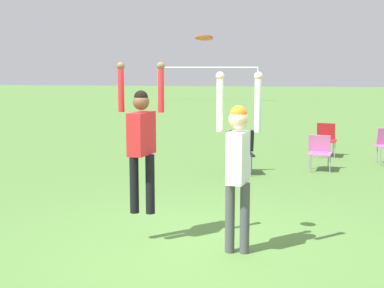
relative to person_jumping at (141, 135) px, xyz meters
name	(u,v)px	position (x,y,z in m)	size (l,w,h in m)	color
ground_plane	(191,246)	(0.67, -0.09, -1.43)	(120.00, 120.00, 0.00)	#56843D
person_jumping	(141,135)	(0.00, 0.00, 0.00)	(0.63, 0.51, 1.98)	black
person_defending	(238,158)	(1.27, -0.25, -0.22)	(0.56, 0.44, 2.25)	#4C4C51
frisbee	(204,38)	(0.83, -0.09, 1.23)	(0.22, 0.22, 0.06)	#E04C23
camping_chair_0	(326,137)	(3.03, 7.43, -0.91)	(0.55, 0.59, 0.86)	gray
camping_chair_2	(320,150)	(2.72, 5.47, -0.96)	(0.57, 0.61, 0.79)	gray
camping_chair_3	(241,149)	(0.99, 4.85, -0.89)	(0.65, 0.69, 0.94)	gray
soccer_goal	(207,74)	(-3.04, 30.52, 0.42)	(7.10, 0.10, 2.35)	white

